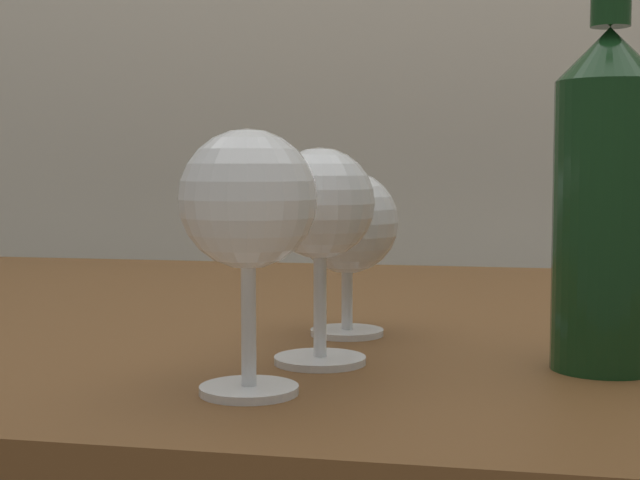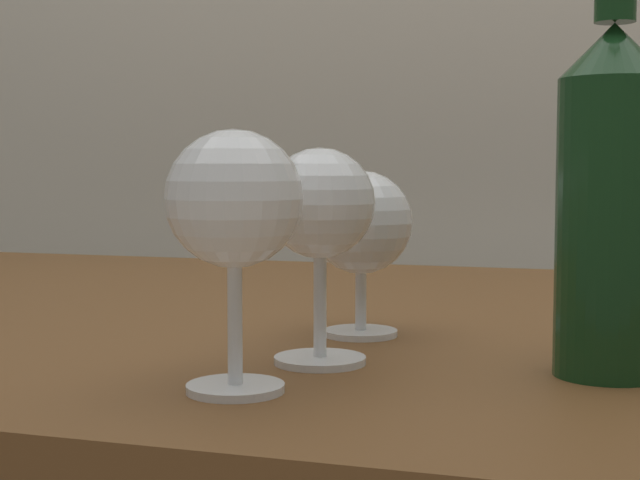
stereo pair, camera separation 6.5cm
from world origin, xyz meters
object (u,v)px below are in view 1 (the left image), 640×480
at_px(wine_bottle, 607,187).
at_px(wine_glass_merlot, 248,206).
at_px(wine_glass_cabernet, 347,226).
at_px(wine_glass_white, 320,211).

bearing_deg(wine_bottle, wine_glass_merlot, -152.01).
bearing_deg(wine_glass_cabernet, wine_glass_white, -89.51).
xyz_separation_m(wine_glass_cabernet, wine_bottle, (0.19, -0.09, 0.03)).
distance_m(wine_glass_cabernet, wine_bottle, 0.21).
height_order(wine_glass_merlot, wine_glass_cabernet, wine_glass_merlot).
relative_size(wine_glass_merlot, wine_bottle, 0.50).
relative_size(wine_glass_white, wine_bottle, 0.47).
bearing_deg(wine_glass_merlot, wine_glass_white, 75.76).
bearing_deg(wine_glass_white, wine_bottle, 5.74).
relative_size(wine_glass_merlot, wine_glass_cabernet, 1.19).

